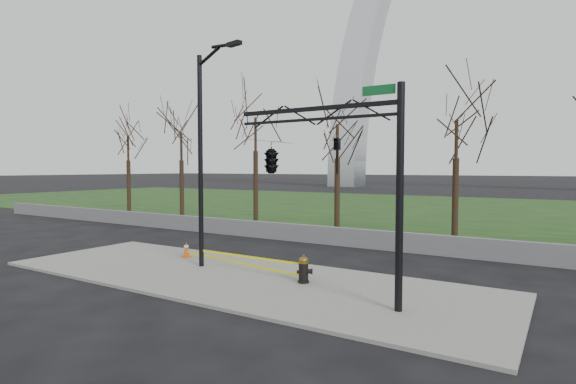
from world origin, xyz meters
The scene contains 11 objects.
ground centered at (0.00, 0.00, 0.00)m, with size 500.00×500.00×0.00m, color black.
sidewalk centered at (0.00, 0.00, 0.05)m, with size 18.00×6.00×0.10m, color slate.
grass_strip centered at (0.00, 30.00, 0.03)m, with size 120.00×40.00×0.06m, color black.
guardrail centered at (0.00, 8.00, 0.45)m, with size 60.00×0.30×0.90m, color #59595B.
gateway_arch centered at (0.00, 75.00, 32.50)m, with size 66.00×6.00×65.00m, color silver, non-canonical shape.
tree_row centered at (1.56, 12.00, 3.90)m, with size 49.13×4.00×7.79m.
fire_hydrant centered at (2.50, 0.45, 0.52)m, with size 0.56×0.40×0.91m.
traffic_cone centered at (-3.82, 1.55, 0.42)m, with size 0.37×0.37×0.63m.
street_light centered at (-1.83, 0.52, 4.69)m, with size 2.37×0.65×8.21m.
traffic_signal_mast centered at (2.80, -0.74, 4.15)m, with size 5.10×2.49×6.00m.
caution_tape centered at (-0.30, 0.79, 0.47)m, with size 6.31×1.11×0.46m.
Camera 1 is at (9.70, -12.09, 3.81)m, focal length 28.13 mm.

